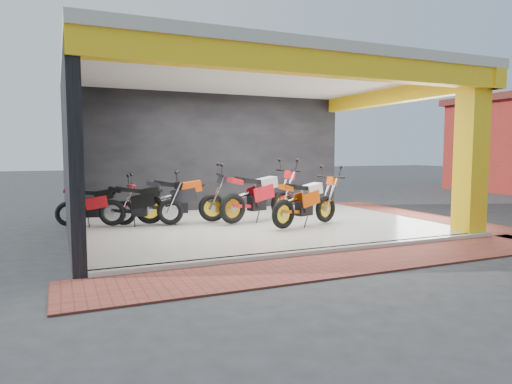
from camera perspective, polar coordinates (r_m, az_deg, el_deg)
ground at (r=9.14m, az=5.35°, el=-6.36°), size 80.00×80.00×0.00m
showroom_floor at (r=10.90m, az=0.25°, el=-4.22°), size 8.00×6.00×0.10m
showroom_ceiling at (r=10.90m, az=0.26°, el=14.53°), size 8.40×6.40×0.20m
back_wall at (r=13.65m, az=-5.03°, el=4.81°), size 8.20×0.20×3.50m
left_wall at (r=9.84m, az=-22.22°, el=4.36°), size 0.20×6.20×3.50m
corner_column at (r=10.76m, az=25.30°, el=4.28°), size 0.50×0.50×3.50m
header_beam_front at (r=8.24m, az=9.03°, el=15.44°), size 8.40×0.30×0.40m
header_beam_right at (r=12.98m, az=16.97°, el=11.45°), size 0.30×6.40×0.40m
floor_kerb at (r=8.27m, az=8.79°, el=-7.26°), size 8.00×0.20×0.10m
paver_front at (r=7.65m, az=11.95°, el=-8.60°), size 9.00×1.40×0.03m
paver_right at (r=13.55m, az=19.19°, el=-2.82°), size 1.40×7.00×0.03m
moto_hero at (r=10.97m, az=8.70°, el=-0.46°), size 2.31×1.42×1.33m
moto_row_a at (r=11.60m, az=3.32°, el=0.25°), size 2.56×1.49×1.47m
moto_row_b at (r=10.69m, az=-10.70°, el=-0.90°), size 2.13×1.28×1.22m
moto_row_c at (r=10.97m, az=-5.47°, el=-0.27°), size 2.38×1.25×1.38m
moto_row_d at (r=10.88m, az=-16.24°, el=-1.09°), size 2.01×1.19×1.16m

